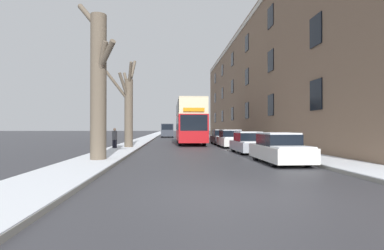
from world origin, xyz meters
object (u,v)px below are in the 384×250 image
Objects in this scene: parked_car_1 at (248,143)px; pedestrian_left_sidewalk at (115,138)px; parked_car_3 at (221,137)px; parked_car_0 at (279,149)px; oncoming_van at (167,130)px; bare_tree_left_1 at (128,107)px; double_decker_bus at (190,120)px; parked_car_2 at (231,139)px; bare_tree_left_0 at (98,84)px.

parked_car_1 is 9.71m from pedestrian_left_sidewalk.
parked_car_0 is at bearing -90.00° from parked_car_3.
oncoming_van is at bearing 99.53° from parked_car_1.
parked_car_0 is 2.65× the size of pedestrian_left_sidewalk.
bare_tree_left_1 is 10.84m from parked_car_3.
parked_car_0 is at bearing -79.92° from double_decker_bus.
parked_car_2 is (-0.00, 11.33, 0.03)m from parked_car_0.
oncoming_van is (-5.61, 38.91, 0.62)m from parked_car_0.
parked_car_3 is 0.80× the size of oncoming_van.
double_decker_bus is 6.95m from parked_car_2.
parked_car_2 is (3.07, -5.97, -1.79)m from double_decker_bus.
parked_car_2 is at bearing -62.75° from double_decker_bus.
bare_tree_left_1 is at bearing -170.17° from parked_car_2.
parked_car_3 is at bearing 61.43° from bare_tree_left_0.
parked_car_2 is 2.45× the size of pedestrian_left_sidewalk.
bare_tree_left_1 is at bearing -125.40° from double_decker_bus.
parked_car_3 is 23.31m from oncoming_van.
parked_car_0 is 12.66m from pedestrian_left_sidewalk.
parked_car_1 is 0.76× the size of oncoming_van.
parked_car_0 is 1.06× the size of parked_car_1.
bare_tree_left_1 is at bearing 152.37° from parked_car_1.
bare_tree_left_1 is 9.13m from double_decker_bus.
bare_tree_left_0 is 2.01× the size of parked_car_2.
parked_car_0 is (8.34, -9.88, -2.59)m from bare_tree_left_1.
parked_car_1 is at bearing -90.00° from parked_car_2.
parked_car_1 is 2.49× the size of pedestrian_left_sidewalk.
bare_tree_left_1 reaches higher than pedestrian_left_sidewalk.
parked_car_1 is (8.45, 4.74, -3.07)m from bare_tree_left_0.
bare_tree_left_1 is at bearing -95.38° from oncoming_van.
bare_tree_left_1 reaches higher than parked_car_2.
parked_car_0 is at bearing -90.00° from parked_car_1.
parked_car_3 reaches higher than parked_car_1.
parked_car_2 reaches higher than parked_car_0.
pedestrian_left_sidewalk is (-0.70, 7.97, -2.82)m from bare_tree_left_0.
oncoming_van is (-5.61, 22.61, 0.60)m from parked_car_3.
parked_car_2 is at bearing -78.50° from oncoming_van.
parked_car_0 reaches higher than parked_car_1.
parked_car_2 reaches higher than parked_car_3.
bare_tree_left_0 is 1.85× the size of parked_car_0.
bare_tree_left_0 is 1.97× the size of parked_car_1.
oncoming_van is (2.84, 38.14, -2.44)m from bare_tree_left_0.
bare_tree_left_1 is 29.23m from oncoming_van.
double_decker_bus is at bearing 100.08° from parked_car_0.
pedestrian_left_sidewalk reaches higher than parked_car_2.
parked_car_2 is 9.52m from pedestrian_left_sidewalk.
bare_tree_left_0 is at bearing -118.57° from parked_car_3.
parked_car_3 is at bearing 90.00° from parked_car_0.
parked_car_2 is at bearing 51.30° from bare_tree_left_0.
double_decker_bus is 2.11× the size of oncoming_van.
bare_tree_left_1 is (0.11, 9.11, -0.46)m from bare_tree_left_0.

